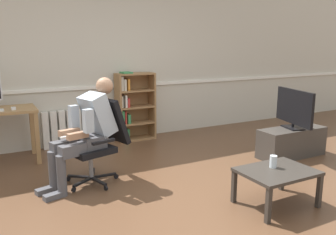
{
  "coord_description": "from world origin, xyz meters",
  "views": [
    {
      "loc": [
        -1.86,
        -2.93,
        1.61
      ],
      "look_at": [
        0.15,
        0.85,
        0.7
      ],
      "focal_mm": 36.96,
      "sensor_mm": 36.0,
      "label": 1
    }
  ],
  "objects_px": {
    "office_chair": "(100,138)",
    "coffee_table": "(277,174)",
    "bookshelf": "(132,107)",
    "drinking_glass": "(273,162)",
    "tv_stand": "(291,142)",
    "person_seated": "(86,130)",
    "radiator": "(66,129)",
    "computer_mouse": "(14,108)",
    "tv_screen": "(294,108)"
  },
  "relations": [
    {
      "from": "coffee_table",
      "to": "drinking_glass",
      "type": "relative_size",
      "value": 5.82
    },
    {
      "from": "computer_mouse",
      "to": "drinking_glass",
      "type": "xyz_separation_m",
      "value": [
        2.22,
        -2.51,
        -0.33
      ]
    },
    {
      "from": "computer_mouse",
      "to": "tv_stand",
      "type": "distance_m",
      "value": 3.91
    },
    {
      "from": "computer_mouse",
      "to": "bookshelf",
      "type": "xyz_separation_m",
      "value": [
        1.86,
        0.41,
        -0.21
      ]
    },
    {
      "from": "radiator",
      "to": "office_chair",
      "type": "height_order",
      "value": "office_chair"
    },
    {
      "from": "tv_stand",
      "to": "tv_screen",
      "type": "xyz_separation_m",
      "value": [
        0.0,
        -0.0,
        0.5
      ]
    },
    {
      "from": "tv_stand",
      "to": "computer_mouse",
      "type": "bearing_deg",
      "value": 156.81
    },
    {
      "from": "tv_screen",
      "to": "coffee_table",
      "type": "bearing_deg",
      "value": 142.02
    },
    {
      "from": "computer_mouse",
      "to": "coffee_table",
      "type": "distance_m",
      "value": 3.42
    },
    {
      "from": "office_chair",
      "to": "radiator",
      "type": "bearing_deg",
      "value": 167.12
    },
    {
      "from": "tv_stand",
      "to": "drinking_glass",
      "type": "relative_size",
      "value": 8.19
    },
    {
      "from": "radiator",
      "to": "office_chair",
      "type": "relative_size",
      "value": 0.73
    },
    {
      "from": "office_chair",
      "to": "drinking_glass",
      "type": "bearing_deg",
      "value": 28.94
    },
    {
      "from": "tv_stand",
      "to": "coffee_table",
      "type": "distance_m",
      "value": 1.72
    },
    {
      "from": "person_seated",
      "to": "drinking_glass",
      "type": "xyz_separation_m",
      "value": [
        1.55,
        -1.36,
        -0.22
      ]
    },
    {
      "from": "radiator",
      "to": "person_seated",
      "type": "height_order",
      "value": "person_seated"
    },
    {
      "from": "tv_screen",
      "to": "drinking_glass",
      "type": "bearing_deg",
      "value": 140.31
    },
    {
      "from": "tv_stand",
      "to": "coffee_table",
      "type": "relative_size",
      "value": 1.41
    },
    {
      "from": "computer_mouse",
      "to": "tv_stand",
      "type": "xyz_separation_m",
      "value": [
        3.56,
        -1.53,
        -0.56
      ]
    },
    {
      "from": "tv_stand",
      "to": "coffee_table",
      "type": "xyz_separation_m",
      "value": [
        -1.36,
        -1.05,
        0.12
      ]
    },
    {
      "from": "person_seated",
      "to": "tv_screen",
      "type": "distance_m",
      "value": 2.92
    },
    {
      "from": "bookshelf",
      "to": "coffee_table",
      "type": "relative_size",
      "value": 1.58
    },
    {
      "from": "radiator",
      "to": "bookshelf",
      "type": "bearing_deg",
      "value": -5.14
    },
    {
      "from": "tv_stand",
      "to": "tv_screen",
      "type": "bearing_deg",
      "value": -14.25
    },
    {
      "from": "drinking_glass",
      "to": "person_seated",
      "type": "bearing_deg",
      "value": 138.78
    },
    {
      "from": "radiator",
      "to": "tv_stand",
      "type": "xyz_separation_m",
      "value": [
        2.79,
        -2.04,
        -0.09
      ]
    },
    {
      "from": "tv_stand",
      "to": "person_seated",
      "type": "bearing_deg",
      "value": 172.58
    },
    {
      "from": "bookshelf",
      "to": "drinking_glass",
      "type": "height_order",
      "value": "bookshelf"
    },
    {
      "from": "office_chair",
      "to": "tv_screen",
      "type": "distance_m",
      "value": 2.76
    },
    {
      "from": "bookshelf",
      "to": "drinking_glass",
      "type": "distance_m",
      "value": 2.94
    },
    {
      "from": "bookshelf",
      "to": "tv_stand",
      "type": "distance_m",
      "value": 2.6
    },
    {
      "from": "tv_screen",
      "to": "coffee_table",
      "type": "distance_m",
      "value": 1.76
    },
    {
      "from": "radiator",
      "to": "tv_screen",
      "type": "height_order",
      "value": "tv_screen"
    },
    {
      "from": "drinking_glass",
      "to": "computer_mouse",
      "type": "bearing_deg",
      "value": 131.47
    },
    {
      "from": "bookshelf",
      "to": "drinking_glass",
      "type": "xyz_separation_m",
      "value": [
        0.35,
        -2.92,
        -0.13
      ]
    },
    {
      "from": "office_chair",
      "to": "tv_screen",
      "type": "xyz_separation_m",
      "value": [
        2.72,
        -0.43,
        0.19
      ]
    },
    {
      "from": "office_chair",
      "to": "person_seated",
      "type": "relative_size",
      "value": 0.8
    },
    {
      "from": "office_chair",
      "to": "coffee_table",
      "type": "bearing_deg",
      "value": 27.25
    },
    {
      "from": "tv_screen",
      "to": "drinking_glass",
      "type": "relative_size",
      "value": 6.48
    },
    {
      "from": "computer_mouse",
      "to": "tv_screen",
      "type": "xyz_separation_m",
      "value": [
        3.56,
        -1.53,
        -0.06
      ]
    },
    {
      "from": "tv_stand",
      "to": "radiator",
      "type": "bearing_deg",
      "value": 143.9
    },
    {
      "from": "bookshelf",
      "to": "office_chair",
      "type": "distance_m",
      "value": 1.83
    },
    {
      "from": "computer_mouse",
      "to": "radiator",
      "type": "xyz_separation_m",
      "value": [
        0.77,
        0.51,
        -0.48
      ]
    },
    {
      "from": "tv_stand",
      "to": "drinking_glass",
      "type": "bearing_deg",
      "value": -143.9
    },
    {
      "from": "computer_mouse",
      "to": "person_seated",
      "type": "bearing_deg",
      "value": -59.91
    },
    {
      "from": "office_chair",
      "to": "drinking_glass",
      "type": "relative_size",
      "value": 7.78
    },
    {
      "from": "radiator",
      "to": "person_seated",
      "type": "relative_size",
      "value": 0.58
    },
    {
      "from": "bookshelf",
      "to": "person_seated",
      "type": "distance_m",
      "value": 1.97
    },
    {
      "from": "tv_stand",
      "to": "tv_screen",
      "type": "relative_size",
      "value": 1.26
    },
    {
      "from": "tv_screen",
      "to": "drinking_glass",
      "type": "distance_m",
      "value": 1.69
    }
  ]
}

